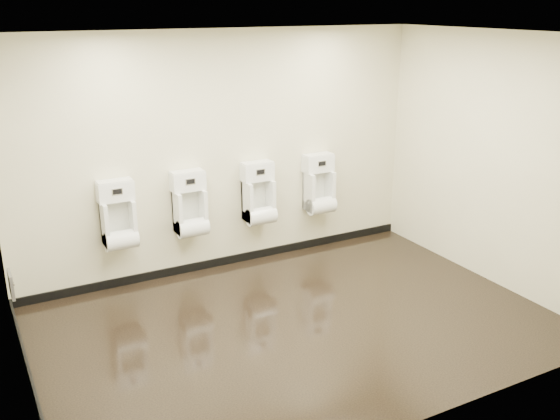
# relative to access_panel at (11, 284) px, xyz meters

# --- Properties ---
(ground) EXTENTS (5.00, 3.50, 0.00)m
(ground) POSITION_rel_access_panel_xyz_m (2.48, -1.20, -0.50)
(ground) COLOR black
(ground) RESTS_ON ground
(ceiling) EXTENTS (5.00, 3.50, 0.00)m
(ceiling) POSITION_rel_access_panel_xyz_m (2.48, -1.20, 2.30)
(ceiling) COLOR silver
(back_wall) EXTENTS (5.00, 0.02, 2.80)m
(back_wall) POSITION_rel_access_panel_xyz_m (2.48, 0.55, 0.90)
(back_wall) COLOR beige
(back_wall) RESTS_ON ground
(front_wall) EXTENTS (5.00, 0.02, 2.80)m
(front_wall) POSITION_rel_access_panel_xyz_m (2.48, -2.95, 0.90)
(front_wall) COLOR beige
(front_wall) RESTS_ON ground
(left_wall) EXTENTS (0.02, 3.50, 2.80)m
(left_wall) POSITION_rel_access_panel_xyz_m (-0.02, -1.20, 0.90)
(left_wall) COLOR beige
(left_wall) RESTS_ON ground
(right_wall) EXTENTS (0.02, 3.50, 2.80)m
(right_wall) POSITION_rel_access_panel_xyz_m (4.98, -1.20, 0.90)
(right_wall) COLOR beige
(right_wall) RESTS_ON ground
(tile_overlay_left) EXTENTS (0.01, 3.50, 2.80)m
(tile_overlay_left) POSITION_rel_access_panel_xyz_m (-0.01, -1.20, 0.90)
(tile_overlay_left) COLOR silver
(tile_overlay_left) RESTS_ON ground
(skirting_back) EXTENTS (5.00, 0.02, 0.10)m
(skirting_back) POSITION_rel_access_panel_xyz_m (2.48, 0.54, -0.45)
(skirting_back) COLOR black
(skirting_back) RESTS_ON ground
(skirting_left) EXTENTS (0.02, 3.50, 0.10)m
(skirting_left) POSITION_rel_access_panel_xyz_m (-0.01, -1.20, -0.45)
(skirting_left) COLOR black
(skirting_left) RESTS_ON ground
(access_panel) EXTENTS (0.04, 0.25, 0.25)m
(access_panel) POSITION_rel_access_panel_xyz_m (0.00, 0.00, 0.00)
(access_panel) COLOR #9E9EA3
(access_panel) RESTS_ON left_wall
(urinal_0) EXTENTS (0.40, 0.30, 0.74)m
(urinal_0) POSITION_rel_access_panel_xyz_m (1.17, 0.42, 0.33)
(urinal_0) COLOR silver
(urinal_0) RESTS_ON back_wall
(urinal_1) EXTENTS (0.40, 0.30, 0.74)m
(urinal_1) POSITION_rel_access_panel_xyz_m (1.99, 0.42, 0.33)
(urinal_1) COLOR silver
(urinal_1) RESTS_ON back_wall
(urinal_2) EXTENTS (0.40, 0.30, 0.74)m
(urinal_2) POSITION_rel_access_panel_xyz_m (2.86, 0.42, 0.33)
(urinal_2) COLOR silver
(urinal_2) RESTS_ON back_wall
(urinal_3) EXTENTS (0.40, 0.30, 0.74)m
(urinal_3) POSITION_rel_access_panel_xyz_m (3.71, 0.42, 0.33)
(urinal_3) COLOR silver
(urinal_3) RESTS_ON back_wall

